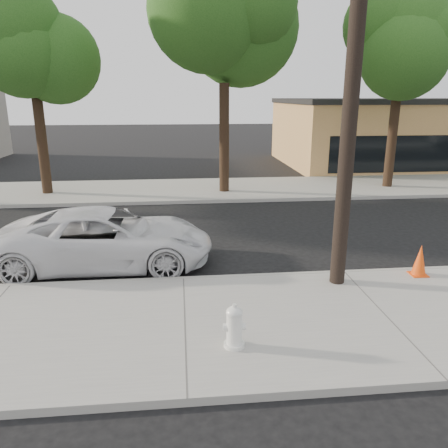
{
  "coord_description": "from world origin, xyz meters",
  "views": [
    {
      "loc": [
        -0.01,
        -11.87,
        4.36
      ],
      "look_at": [
        1.15,
        -0.51,
        1.0
      ],
      "focal_mm": 35.0,
      "sensor_mm": 36.0,
      "label": 1
    }
  ],
  "objects_px": {
    "police_cruiser": "(106,238)",
    "traffic_cone": "(420,260)",
    "utility_pole": "(353,79)",
    "fire_hydrant": "(234,327)"
  },
  "relations": [
    {
      "from": "utility_pole",
      "to": "police_cruiser",
      "type": "distance_m",
      "value": 7.11
    },
    {
      "from": "utility_pole",
      "to": "fire_hydrant",
      "type": "xyz_separation_m",
      "value": [
        -2.75,
        -2.5,
        -4.18
      ]
    },
    {
      "from": "police_cruiser",
      "to": "fire_hydrant",
      "type": "relative_size",
      "value": 7.32
    },
    {
      "from": "police_cruiser",
      "to": "traffic_cone",
      "type": "xyz_separation_m",
      "value": [
        7.71,
        -1.77,
        -0.25
      ]
    },
    {
      "from": "fire_hydrant",
      "to": "traffic_cone",
      "type": "xyz_separation_m",
      "value": [
        4.88,
        2.7,
        0.01
      ]
    },
    {
      "from": "police_cruiser",
      "to": "fire_hydrant",
      "type": "distance_m",
      "value": 5.3
    },
    {
      "from": "police_cruiser",
      "to": "traffic_cone",
      "type": "relative_size",
      "value": 7.21
    },
    {
      "from": "fire_hydrant",
      "to": "traffic_cone",
      "type": "distance_m",
      "value": 5.58
    },
    {
      "from": "utility_pole",
      "to": "traffic_cone",
      "type": "bearing_deg",
      "value": 5.37
    },
    {
      "from": "utility_pole",
      "to": "fire_hydrant",
      "type": "relative_size",
      "value": 11.89
    }
  ]
}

